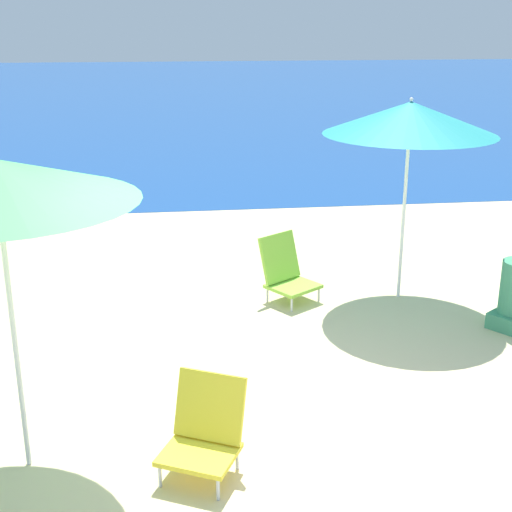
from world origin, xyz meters
TOP-DOWN VIEW (x-y plane):
  - ground_plane at (0.00, 0.00)m, footprint 60.00×60.00m
  - sea_water at (0.00, 26.32)m, footprint 60.00×40.00m
  - beach_umbrella_teal at (1.79, 2.37)m, footprint 1.80×1.80m
  - beach_chair_lime at (0.54, 2.47)m, footprint 0.71×0.72m
  - beach_chair_yellow at (-0.52, -0.54)m, footprint 0.66×0.66m

SIDE VIEW (x-z plane):
  - ground_plane at x=0.00m, z-range 0.00..0.00m
  - sea_water at x=0.00m, z-range 0.00..0.01m
  - beach_chair_yellow at x=-0.52m, z-range -0.02..0.64m
  - beach_chair_lime at x=0.54m, z-range -0.03..0.68m
  - beach_umbrella_teal at x=1.79m, z-range 0.88..3.05m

